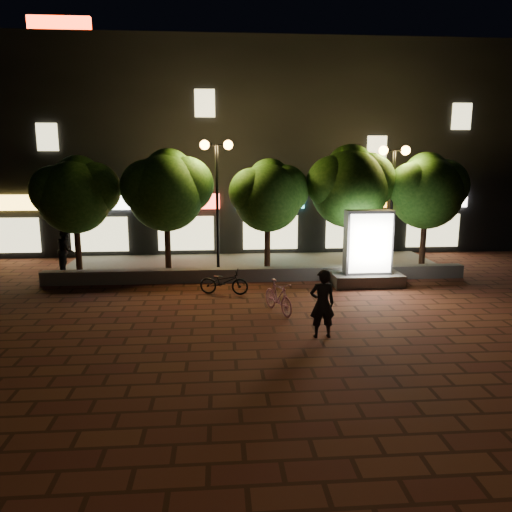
{
  "coord_description": "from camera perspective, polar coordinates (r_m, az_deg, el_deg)",
  "views": [
    {
      "loc": [
        -1.45,
        -13.92,
        4.6
      ],
      "look_at": [
        -0.26,
        1.5,
        1.47
      ],
      "focal_mm": 34.16,
      "sensor_mm": 36.0,
      "label": 1
    }
  ],
  "objects": [
    {
      "name": "scooter_pink",
      "position": [
        14.69,
        2.62,
        -4.79
      ],
      "size": [
        1.03,
        1.71,
        0.99
      ],
      "primitive_type": "imported",
      "rotation": [
        0.0,
        0.0,
        0.37
      ],
      "color": "#F5A2CC",
      "rests_on": "ground"
    },
    {
      "name": "street_lamp_right",
      "position": [
        20.36,
        15.77,
        9.03
      ],
      "size": [
        1.26,
        0.36,
        4.98
      ],
      "color": "black",
      "rests_on": "sidewalk"
    },
    {
      "name": "tree_far_right",
      "position": [
        21.21,
        19.42,
        7.47
      ],
      "size": [
        3.48,
        2.9,
        4.76
      ],
      "color": "#321D13",
      "rests_on": "sidewalk"
    },
    {
      "name": "ad_kiosk",
      "position": [
        18.19,
        12.92,
        0.1
      ],
      "size": [
        2.56,
        1.3,
        2.76
      ],
      "color": "#62615B",
      "rests_on": "ground"
    },
    {
      "name": "tree_left",
      "position": [
        19.52,
        -10.36,
        7.86
      ],
      "size": [
        3.6,
        3.0,
        4.89
      ],
      "color": "#321D13",
      "rests_on": "sidewalk"
    },
    {
      "name": "pedestrian",
      "position": [
        20.7,
        -21.32,
        0.63
      ],
      "size": [
        0.75,
        0.94,
        1.84
      ],
      "primitive_type": "imported",
      "rotation": [
        0.0,
        0.0,
        1.63
      ],
      "color": "black",
      "rests_on": "sidewalk"
    },
    {
      "name": "retaining_wall",
      "position": [
        18.5,
        0.22,
        -2.16
      ],
      "size": [
        16.0,
        0.45,
        0.5
      ],
      "primitive_type": "cube",
      "color": "#62615B",
      "rests_on": "ground"
    },
    {
      "name": "scooter_parked",
      "position": [
        16.69,
        -3.77,
        -3.02
      ],
      "size": [
        1.76,
        0.9,
        0.88
      ],
      "primitive_type": "imported",
      "rotation": [
        0.0,
        0.0,
        1.37
      ],
      "color": "black",
      "rests_on": "ground"
    },
    {
      "name": "tree_mid",
      "position": [
        19.54,
        1.5,
        7.38
      ],
      "size": [
        3.24,
        2.7,
        4.5
      ],
      "color": "#321D13",
      "rests_on": "sidewalk"
    },
    {
      "name": "rider",
      "position": [
        12.71,
        7.77,
        -5.55
      ],
      "size": [
        0.68,
        0.46,
        1.81
      ],
      "primitive_type": "imported",
      "rotation": [
        0.0,
        0.0,
        3.18
      ],
      "color": "black",
      "rests_on": "ground"
    },
    {
      "name": "tree_right",
      "position": [
        20.13,
        11.01,
        8.29
      ],
      "size": [
        3.72,
        3.1,
        5.07
      ],
      "color": "#321D13",
      "rests_on": "sidewalk"
    },
    {
      "name": "tree_far_left",
      "position": [
        20.19,
        -20.35,
        7.02
      ],
      "size": [
        3.36,
        2.8,
        4.63
      ],
      "color": "#321D13",
      "rests_on": "sidewalk"
    },
    {
      "name": "sidewalk",
      "position": [
        20.98,
        -0.33,
        -1.12
      ],
      "size": [
        16.0,
        5.0,
        0.08
      ],
      "primitive_type": "cube",
      "color": "#62615B",
      "rests_on": "ground"
    },
    {
      "name": "building_block",
      "position": [
        26.95,
        -1.36,
        12.28
      ],
      "size": [
        28.0,
        8.12,
        11.3
      ],
      "color": "black",
      "rests_on": "ground"
    },
    {
      "name": "street_lamp_left",
      "position": [
        19.13,
        -4.61,
        9.69
      ],
      "size": [
        1.26,
        0.36,
        5.18
      ],
      "color": "black",
      "rests_on": "sidewalk"
    },
    {
      "name": "ground",
      "position": [
        14.73,
        1.48,
        -6.76
      ],
      "size": [
        80.0,
        80.0,
        0.0
      ],
      "primitive_type": "plane",
      "color": "#5B2D1C",
      "rests_on": "ground"
    }
  ]
}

